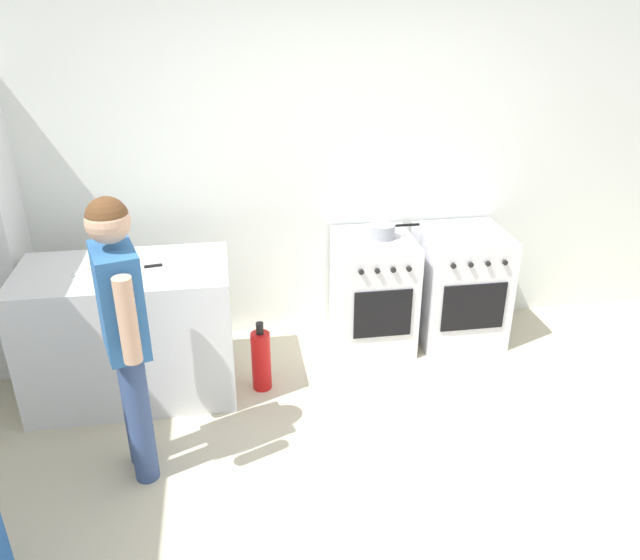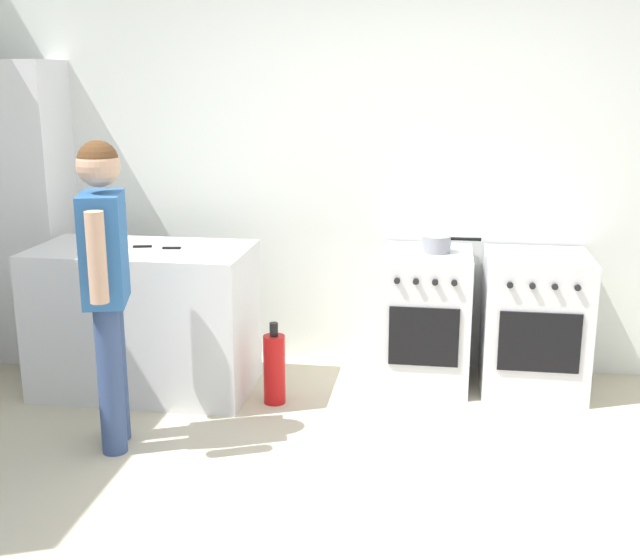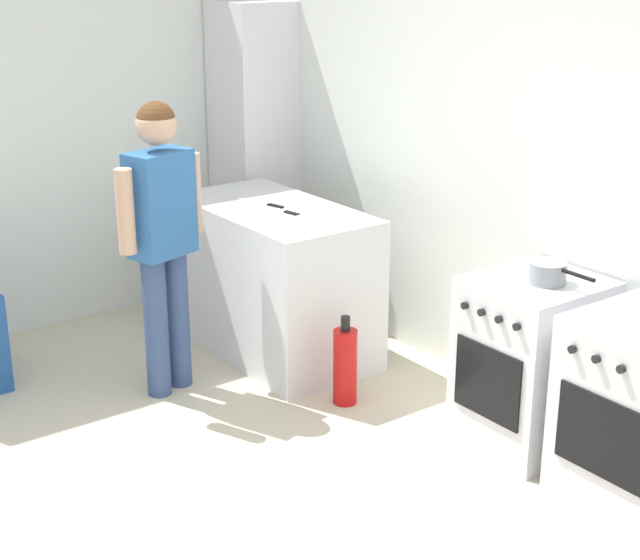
# 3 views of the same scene
# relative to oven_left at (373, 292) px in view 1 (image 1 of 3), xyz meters

# --- Properties ---
(ground_plane) EXTENTS (8.00, 8.00, 0.00)m
(ground_plane) POSITION_rel_oven_left_xyz_m (-0.35, -1.58, -0.43)
(ground_plane) COLOR beige
(back_wall) EXTENTS (6.00, 0.10, 2.60)m
(back_wall) POSITION_rel_oven_left_xyz_m (-0.35, 0.37, 0.87)
(back_wall) COLOR silver
(back_wall) RESTS_ON ground
(counter_unit) EXTENTS (1.30, 0.70, 0.90)m
(counter_unit) POSITION_rel_oven_left_xyz_m (-1.70, -0.38, 0.02)
(counter_unit) COLOR silver
(counter_unit) RESTS_ON ground
(oven_left) EXTENTS (0.55, 0.62, 0.85)m
(oven_left) POSITION_rel_oven_left_xyz_m (0.00, 0.00, 0.00)
(oven_left) COLOR silver
(oven_left) RESTS_ON ground
(oven_right) EXTENTS (0.62, 0.62, 0.85)m
(oven_right) POSITION_rel_oven_left_xyz_m (0.67, 0.00, 0.00)
(oven_right) COLOR silver
(oven_right) RESTS_ON ground
(pot) EXTENTS (0.36, 0.18, 0.10)m
(pot) POSITION_rel_oven_left_xyz_m (0.05, 0.00, 0.48)
(pot) COLOR gray
(pot) RESTS_ON oven_left
(knife_bread) EXTENTS (0.35, 0.12, 0.01)m
(knife_bread) POSITION_rel_oven_left_xyz_m (-1.80, -0.39, 0.48)
(knife_bread) COLOR silver
(knife_bread) RESTS_ON counter_unit
(knife_utility) EXTENTS (0.25, 0.07, 0.01)m
(knife_utility) POSITION_rel_oven_left_xyz_m (-1.45, -0.37, 0.48)
(knife_utility) COLOR silver
(knife_utility) RESTS_ON counter_unit
(person) EXTENTS (0.29, 0.55, 1.60)m
(person) POSITION_rel_oven_left_xyz_m (-1.58, -1.16, 0.53)
(person) COLOR #384C7A
(person) RESTS_ON ground
(fire_extinguisher) EXTENTS (0.13, 0.13, 0.50)m
(fire_extinguisher) POSITION_rel_oven_left_xyz_m (-0.87, -0.48, -0.21)
(fire_extinguisher) COLOR red
(fire_extinguisher) RESTS_ON ground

